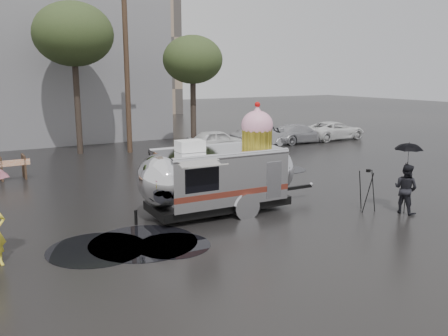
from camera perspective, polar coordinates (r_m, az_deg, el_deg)
ground at (r=13.63m, az=-1.13°, el=-7.41°), size 120.00×120.00×0.00m
puddles at (r=14.07m, az=-6.03°, el=-6.83°), size 12.54×8.23×0.01m
utility_pole at (r=26.73m, az=-11.62°, el=11.68°), size 1.60×0.28×9.00m
tree_mid at (r=27.05m, az=-17.68°, el=15.03°), size 4.20×4.20×8.03m
tree_right at (r=27.20m, az=-3.79°, el=12.80°), size 3.36×3.36×6.42m
parked_cars at (r=29.69m, az=7.23°, el=4.23°), size 13.20×1.90×1.50m
airstream_trailer at (r=15.01m, az=-0.37°, el=-0.70°), size 6.59×2.57×3.55m
person_right at (r=16.04m, az=21.02°, el=-2.34°), size 0.54×0.82×1.59m
umbrella_black at (r=15.83m, az=21.31°, el=1.61°), size 1.07×1.07×2.28m
tripod at (r=15.88m, az=16.87°, el=-2.18°), size 0.55×0.56×1.38m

